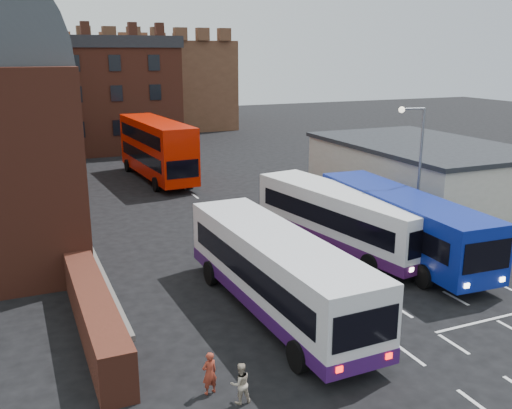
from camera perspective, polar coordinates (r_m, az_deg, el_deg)
name	(u,v)px	position (r m, az deg, el deg)	size (l,w,h in m)	color
ground	(350,311)	(24.88, 9.39, -10.44)	(180.00, 180.00, 0.00)	black
forecourt_wall	(95,315)	(22.99, -15.81, -10.58)	(1.20, 10.00, 1.80)	#602B1E
cream_building	(422,171)	(43.56, 16.23, 3.25)	(10.40, 16.40, 4.25)	beige
brick_terrace	(71,101)	(65.23, -18.02, 9.83)	(22.00, 10.00, 11.00)	brown
castle_keep	(141,84)	(86.82, -11.44, 11.72)	(22.00, 22.00, 12.00)	brown
bus_white_outbound	(276,268)	(23.65, 2.02, -6.32)	(3.42, 12.53, 3.40)	silver
bus_white_inbound	(341,215)	(31.68, 8.45, -1.00)	(4.62, 12.38, 3.30)	white
bus_blue	(401,220)	(30.99, 14.29, -1.54)	(3.60, 12.64, 3.42)	navy
bus_red_double	(157,149)	(49.03, -9.90, 5.52)	(3.78, 12.79, 5.06)	red
street_lamp	(416,161)	(33.33, 15.70, 4.19)	(1.54, 0.54, 7.72)	slate
pedestrian_red	(209,373)	(18.97, -4.67, -16.45)	(0.53, 0.35, 1.45)	maroon
pedestrian_beige	(240,383)	(18.53, -1.57, -17.44)	(0.65, 0.51, 1.34)	#B3A38F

